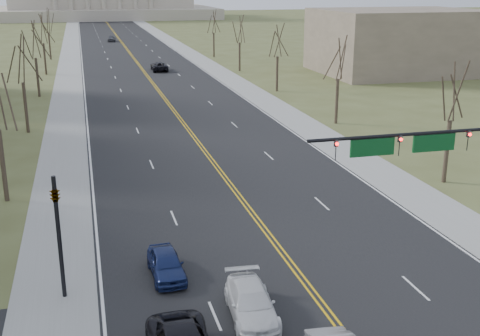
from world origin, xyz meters
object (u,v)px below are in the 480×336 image
car_sb_inner_second (251,303)px  car_far_sb (112,38)px  signal_left (58,224)px  car_sb_outer_second (166,264)px  signal_mast (432,152)px  car_far_nb (159,66)px

car_sb_inner_second → car_far_sb: bearing=93.9°
signal_left → car_sb_outer_second: signal_left is taller
car_sb_inner_second → car_far_sb: 131.90m
signal_mast → car_sb_outer_second: 14.91m
signal_left → car_sb_inner_second: signal_left is taller
car_sb_outer_second → car_far_sb: bearing=86.1°
signal_left → car_sb_outer_second: size_ratio=1.51×
car_sb_outer_second → signal_mast: bearing=-5.2°
car_far_sb → car_sb_outer_second: bearing=-85.3°
signal_mast → car_sb_outer_second: bearing=176.7°
car_far_nb → signal_mast: bearing=94.4°
car_sb_outer_second → car_far_nb: car_far_nb is taller
signal_mast → signal_left: 19.06m
signal_left → car_far_nb: size_ratio=1.11×
signal_left → car_sb_inner_second: 9.48m
signal_mast → car_sb_outer_second: size_ratio=3.05×
car_far_nb → signal_left: bearing=79.8°
signal_left → car_far_sb: (9.23, 127.89, -2.96)m
car_sb_inner_second → car_far_nb: bearing=90.0°
signal_mast → car_sb_inner_second: signal_mast is taller
car_far_nb → car_far_sb: 54.15m
car_sb_outer_second → signal_left: bearing=-172.7°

